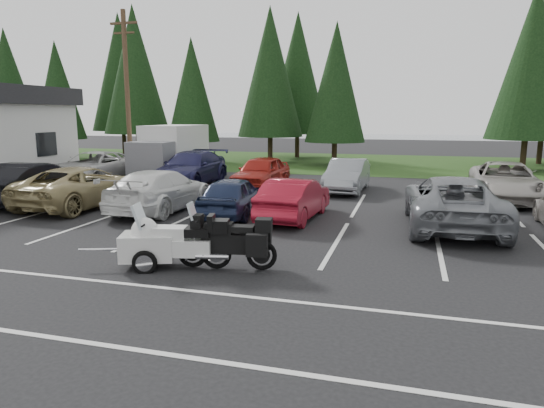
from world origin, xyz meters
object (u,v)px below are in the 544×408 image
Objects in this scene: adventure_motorcycle at (226,236)px; car_near_1 at (34,183)px; utility_pole at (127,92)px; car_far_1 at (191,168)px; car_near_5 at (294,199)px; box_truck at (167,152)px; touring_motorcycle at (177,236)px; car_near_2 at (82,186)px; cargo_trailer at (148,250)px; car_far_4 at (505,182)px; car_near_4 at (233,196)px; car_near_3 at (161,190)px; car_near_6 at (452,202)px; car_far_2 at (261,172)px; car_far_0 at (94,167)px; car_far_3 at (347,175)px.

car_near_1 is at bearing 142.31° from adventure_motorcycle.
utility_pole is 6.12m from car_far_1.
box_truck is at bearing -39.21° from car_near_5.
adventure_motorcycle is at bearing 0.56° from touring_motorcycle.
car_near_5 is (10.70, -0.10, -0.12)m from car_near_1.
car_near_2 is at bearing 173.56° from car_near_1.
car_far_1 is 3.29× the size of cargo_trailer.
car_near_5 is 1.54× the size of touring_motorcycle.
utility_pole is 19.40m from car_far_4.
car_near_1 reaches higher than car_near_4.
car_far_1 is 1.02× the size of car_far_4.
utility_pole reaches higher than car_near_3.
car_near_6 is at bearing -176.67° from car_near_2.
car_near_1 reaches higher than car_far_4.
car_near_3 is at bearing -52.35° from utility_pole.
car_far_0 is at bearing -174.77° from car_far_2.
car_far_2 is at bearing 85.55° from touring_motorcycle.
car_near_5 is 6.57m from car_far_3.
utility_pole is 1.60× the size of car_far_4.
touring_motorcycle is at bearing -10.09° from cargo_trailer.
adventure_motorcycle is at bearing -73.27° from car_far_2.
car_far_2 is (6.26, -2.49, -0.67)m from box_truck.
adventure_motorcycle is (6.68, -12.30, -0.05)m from car_far_1.
car_far_2 is (-0.91, 6.28, 0.08)m from car_near_4.
car_far_0 is 2.25× the size of adventure_motorcycle.
car_near_5 is 1.65× the size of adventure_motorcycle.
car_far_1 is at bearing -39.72° from car_near_5.
car_far_4 is (18.20, 5.80, -0.04)m from car_near_1.
touring_motorcycle is at bearing -175.34° from adventure_motorcycle.
car_near_5 is (5.04, -0.04, -0.06)m from car_near_3.
car_near_1 is (-1.35, -8.62, -0.63)m from box_truck.
car_far_2 is 10.60m from car_far_4.
car_near_6 is at bearing -178.56° from car_near_3.
car_near_2 reaches higher than car_far_2.
utility_pole reaches higher than car_near_1.
car_far_0 is at bearing -108.12° from utility_pole.
utility_pole reaches higher than car_near_2.
box_truck is 1.38× the size of car_near_4.
car_near_2 is 9.21m from touring_motorcycle.
car_near_2 reaches higher than cargo_trailer.
car_near_6 is at bearing 177.12° from car_near_4.
utility_pole is 1.61× the size of car_near_2.
car_near_1 is 1.17× the size of car_near_5.
car_far_1 reaches higher than car_near_4.
utility_pole is 9.02m from car_near_1.
cargo_trailer is (8.67, -6.20, -0.41)m from car_near_1.
car_near_1 is at bearing -121.28° from car_far_1.
car_near_1 is at bearing 125.51° from cargo_trailer.
adventure_motorcycle reaches higher than cargo_trailer.
car_far_1 reaches higher than car_near_6.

